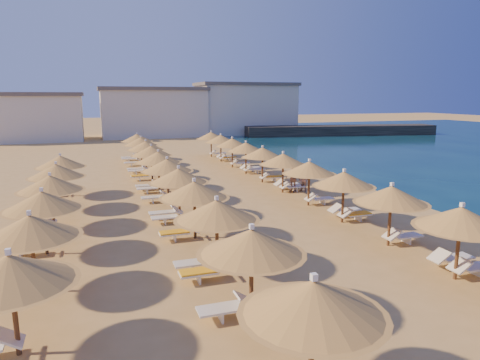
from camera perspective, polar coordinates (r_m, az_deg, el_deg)
name	(u,v)px	position (r m, az deg, el deg)	size (l,w,h in m)	color
ground	(253,222)	(20.75, 1.80, -5.66)	(220.00, 220.00, 0.00)	tan
jetty	(341,130)	(68.89, 13.31, 6.46)	(30.00, 4.00, 1.50)	black
hotel_blocks	(156,112)	(66.06, -11.19, 8.92)	(48.06, 10.43, 8.10)	beige
parasol_row_east	(295,164)	(25.29, 7.40, 2.14)	(3.02, 40.99, 2.63)	brown
parasol_row_west	(172,171)	(23.05, -8.99, 1.22)	(3.02, 40.99, 2.63)	brown
parasol_row_inland	(47,192)	(19.43, -24.36, -1.49)	(3.02, 20.28, 2.63)	brown
loungers	(215,202)	(23.21, -3.41, -2.98)	(16.15, 38.57, 0.66)	white
beachgoer_b	(304,180)	(27.45, 8.50, 0.02)	(0.74, 0.58, 1.53)	tan
beachgoer_c	(293,179)	(27.33, 7.06, 0.16)	(0.98, 0.41, 1.67)	tan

